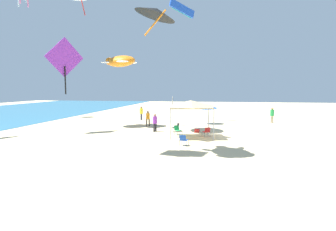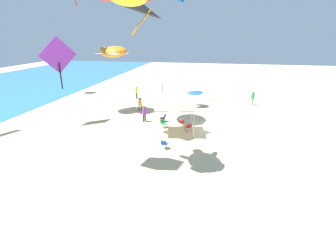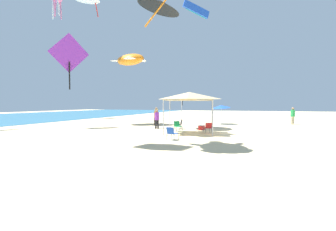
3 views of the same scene
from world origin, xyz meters
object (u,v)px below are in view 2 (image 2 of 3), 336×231
at_px(folding_chair_facing_ocean, 164,144).
at_px(cooler_box, 182,121).
at_px(folding_chair_near_cooler, 163,123).
at_px(banner_flag, 162,94).
at_px(person_far_stroller, 253,97).
at_px(kite_diamond_purple, 58,57).
at_px(person_by_tent, 136,91).
at_px(person_kite_handler, 140,103).
at_px(folding_chair_right_of_tent, 163,117).
at_px(beach_umbrella, 195,92).
at_px(folding_chair_left_of_tent, 189,127).
at_px(person_watching_sky, 144,113).
at_px(kite_turtle_orange, 113,52).
at_px(canopy_tent, 174,104).
at_px(kite_delta_black, 143,8).

bearing_deg(folding_chair_facing_ocean, cooler_box, -81.91).
distance_m(folding_chair_near_cooler, banner_flag, 6.61).
bearing_deg(person_far_stroller, kite_diamond_purple, 152.68).
bearing_deg(folding_chair_near_cooler, person_far_stroller, 6.79).
xyz_separation_m(person_by_tent, person_kite_handler, (-5.84, -2.35, -0.06)).
height_order(cooler_box, banner_flag, banner_flag).
distance_m(person_far_stroller, kite_diamond_purple, 23.72).
relative_size(folding_chair_near_cooler, folding_chair_right_of_tent, 1.00).
bearing_deg(beach_umbrella, cooler_box, 173.27).
bearing_deg(banner_flag, folding_chair_left_of_tent, -149.26).
height_order(beach_umbrella, person_watching_sky, beach_umbrella).
distance_m(kite_diamond_purple, kite_turtle_orange, 6.37).
bearing_deg(person_by_tent, folding_chair_near_cooler, -151.48).
distance_m(beach_umbrella, folding_chair_facing_ocean, 13.39).
distance_m(banner_flag, kite_diamond_purple, 12.20).
xyz_separation_m(person_by_tent, person_watching_sky, (-9.57, -3.97, -0.03)).
bearing_deg(person_by_tent, folding_chair_left_of_tent, -143.80).
height_order(person_kite_handler, person_watching_sky, person_watching_sky).
distance_m(banner_flag, person_by_tent, 6.77).
relative_size(beach_umbrella, kite_diamond_purple, 0.43).
height_order(folding_chair_left_of_tent, person_watching_sky, person_watching_sky).
xyz_separation_m(cooler_box, person_kite_handler, (3.29, 5.60, 0.78)).
xyz_separation_m(kite_diamond_purple, kite_turtle_orange, (5.29, -3.55, 0.23)).
relative_size(folding_chair_left_of_tent, cooler_box, 1.24).
xyz_separation_m(canopy_tent, banner_flag, (7.36, 2.75, -0.84)).
height_order(folding_chair_right_of_tent, cooler_box, folding_chair_right_of_tent).
xyz_separation_m(person_watching_sky, kite_turtle_orange, (3.58, 4.59, 6.00)).
bearing_deg(person_kite_handler, canopy_tent, 95.10).
height_order(beach_umbrella, person_far_stroller, beach_umbrella).
relative_size(person_kite_handler, kite_turtle_orange, 0.40).
bearing_deg(kite_diamond_purple, canopy_tent, 130.75).
distance_m(folding_chair_left_of_tent, cooler_box, 2.58).
distance_m(person_by_tent, person_kite_handler, 6.30).
distance_m(canopy_tent, cooler_box, 3.87).
distance_m(canopy_tent, folding_chair_left_of_tent, 2.72).
xyz_separation_m(folding_chair_near_cooler, person_by_tent, (10.90, 6.34, 0.57)).
bearing_deg(folding_chair_left_of_tent, kite_delta_black, -56.80).
bearing_deg(kite_diamond_purple, folding_chair_near_cooler, 136.26).
bearing_deg(folding_chair_right_of_tent, person_kite_handler, -159.28).
relative_size(folding_chair_near_cooler, person_kite_handler, 0.49).
xyz_separation_m(person_far_stroller, kite_diamond_purple, (-10.87, 20.30, 5.70)).
bearing_deg(canopy_tent, kite_diamond_purple, 86.59).
distance_m(cooler_box, person_far_stroller, 11.99).
distance_m(folding_chair_facing_ocean, cooler_box, 6.66).
distance_m(cooler_box, kite_diamond_purple, 13.95).
height_order(folding_chair_left_of_tent, kite_turtle_orange, kite_turtle_orange).
relative_size(folding_chair_facing_ocean, banner_flag, 0.25).
bearing_deg(kite_turtle_orange, folding_chair_facing_ocean, 155.68).
distance_m(folding_chair_facing_ocean, banner_flag, 11.54).
bearing_deg(cooler_box, kite_diamond_purple, 100.05).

